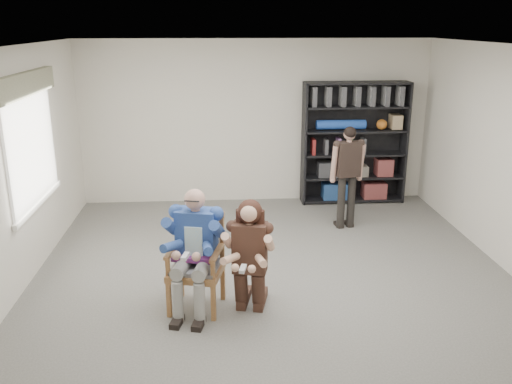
{
  "coord_description": "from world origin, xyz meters",
  "views": [
    {
      "loc": [
        -0.66,
        -5.76,
        3.06
      ],
      "look_at": [
        -0.2,
        0.6,
        1.05
      ],
      "focal_mm": 38.0,
      "sensor_mm": 36.0,
      "label": 1
    }
  ],
  "objects_px": {
    "standing_man": "(347,178)",
    "armchair": "(196,264)",
    "bookshelf": "(354,143)",
    "seated_man": "(195,250)",
    "kneeling_woman": "(249,258)"
  },
  "relations": [
    {
      "from": "seated_man",
      "to": "bookshelf",
      "type": "xyz_separation_m",
      "value": [
        2.63,
        3.61,
        0.36
      ]
    },
    {
      "from": "armchair",
      "to": "bookshelf",
      "type": "height_order",
      "value": "bookshelf"
    },
    {
      "from": "armchair",
      "to": "kneeling_woman",
      "type": "bearing_deg",
      "value": 1.45
    },
    {
      "from": "bookshelf",
      "to": "standing_man",
      "type": "relative_size",
      "value": 1.32
    },
    {
      "from": "standing_man",
      "to": "armchair",
      "type": "bearing_deg",
      "value": -143.6
    },
    {
      "from": "seated_man",
      "to": "standing_man",
      "type": "relative_size",
      "value": 0.87
    },
    {
      "from": "armchair",
      "to": "bookshelf",
      "type": "xyz_separation_m",
      "value": [
        2.63,
        3.61,
        0.52
      ]
    },
    {
      "from": "kneeling_woman",
      "to": "seated_man",
      "type": "bearing_deg",
      "value": -178.55
    },
    {
      "from": "standing_man",
      "to": "kneeling_woman",
      "type": "bearing_deg",
      "value": -133.8
    },
    {
      "from": "seated_man",
      "to": "bookshelf",
      "type": "relative_size",
      "value": 0.66
    },
    {
      "from": "kneeling_woman",
      "to": "bookshelf",
      "type": "relative_size",
      "value": 0.6
    },
    {
      "from": "armchair",
      "to": "bookshelf",
      "type": "distance_m",
      "value": 4.49
    },
    {
      "from": "kneeling_woman",
      "to": "bookshelf",
      "type": "xyz_separation_m",
      "value": [
        2.05,
        3.73,
        0.41
      ]
    },
    {
      "from": "bookshelf",
      "to": "kneeling_woman",
      "type": "bearing_deg",
      "value": -118.78
    },
    {
      "from": "kneeling_woman",
      "to": "standing_man",
      "type": "height_order",
      "value": "standing_man"
    }
  ]
}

